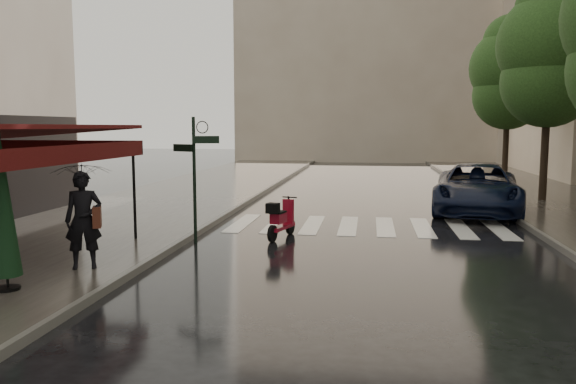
% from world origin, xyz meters
% --- Properties ---
extents(ground, '(120.00, 120.00, 0.00)m').
position_xyz_m(ground, '(0.00, 0.00, 0.00)').
color(ground, black).
rests_on(ground, ground).
extents(sidewalk_near, '(6.00, 60.00, 0.12)m').
position_xyz_m(sidewalk_near, '(-4.50, 12.00, 0.06)').
color(sidewalk_near, '#38332D').
rests_on(sidewalk_near, ground).
extents(sidewalk_far, '(5.50, 60.00, 0.12)m').
position_xyz_m(sidewalk_far, '(10.25, 12.00, 0.06)').
color(sidewalk_far, '#38332D').
rests_on(sidewalk_far, ground).
extents(curb_near, '(0.12, 60.00, 0.16)m').
position_xyz_m(curb_near, '(-1.45, 12.00, 0.07)').
color(curb_near, '#595651').
rests_on(curb_near, ground).
extents(curb_far, '(0.12, 60.00, 0.16)m').
position_xyz_m(curb_far, '(7.45, 12.00, 0.07)').
color(curb_far, '#595651').
rests_on(curb_far, ground).
extents(crosswalk, '(7.85, 3.20, 0.01)m').
position_xyz_m(crosswalk, '(2.98, 6.00, 0.01)').
color(crosswalk, silver).
rests_on(crosswalk, ground).
extents(signpost, '(1.17, 0.29, 3.10)m').
position_xyz_m(signpost, '(-1.19, 3.00, 1.83)').
color(signpost, black).
rests_on(signpost, ground).
extents(backdrop_building, '(22.00, 6.00, 20.00)m').
position_xyz_m(backdrop_building, '(3.00, 38.00, 10.00)').
color(backdrop_building, tan).
rests_on(backdrop_building, ground).
extents(tree_mid, '(3.80, 3.80, 8.34)m').
position_xyz_m(tree_mid, '(9.50, 12.00, 5.59)').
color(tree_mid, black).
rests_on(tree_mid, sidewalk_far).
extents(tree_far, '(3.80, 3.80, 8.16)m').
position_xyz_m(tree_far, '(9.70, 19.00, 5.46)').
color(tree_far, black).
rests_on(tree_far, sidewalk_far).
extents(pedestrian_with_umbrella, '(1.48, 1.49, 2.58)m').
position_xyz_m(pedestrian_with_umbrella, '(-2.43, -0.13, 1.83)').
color(pedestrian_with_umbrella, black).
rests_on(pedestrian_with_umbrella, sidewalk_near).
extents(scooter, '(0.65, 1.52, 1.02)m').
position_xyz_m(scooter, '(0.79, 3.88, 0.47)').
color(scooter, black).
rests_on(scooter, ground).
extents(parked_car, '(3.61, 6.18, 1.62)m').
position_xyz_m(parked_car, '(6.60, 9.19, 0.81)').
color(parked_car, black).
rests_on(parked_car, ground).
extents(parasol_front, '(0.49, 0.49, 2.74)m').
position_xyz_m(parasol_front, '(-2.99, -1.71, 1.59)').
color(parasol_front, black).
rests_on(parasol_front, sidewalk_near).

